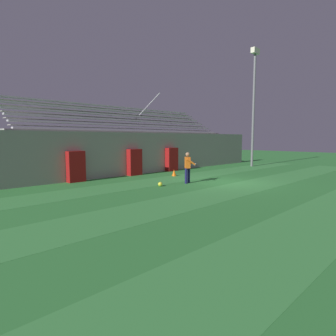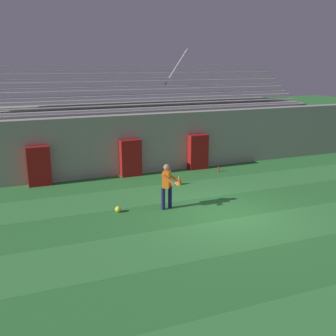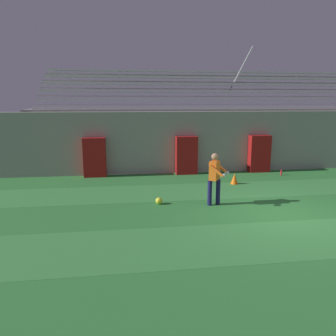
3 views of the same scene
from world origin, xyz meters
name	(u,v)px [view 3 (image 3 of 3)]	position (x,y,z in m)	size (l,w,h in m)	color
ground_plane	(285,216)	(0.00, 0.00, 0.00)	(80.00, 80.00, 0.00)	#2D7533
turf_stripe_mid	(314,237)	(0.00, -1.51, 0.00)	(28.00, 2.25, 0.01)	#38843D
turf_stripe_far	(246,189)	(0.00, 2.98, 0.00)	(28.00, 2.25, 0.01)	#38843D
back_wall	(220,141)	(0.00, 6.50, 1.40)	(24.00, 0.60, 2.80)	#999691
padding_pillar_gate_left	(186,155)	(-1.73, 5.95, 0.86)	(0.96, 0.44, 1.71)	maroon
padding_pillar_gate_right	(259,154)	(1.73, 5.95, 0.86)	(0.96, 0.44, 1.71)	maroon
padding_pillar_far_left	(95,157)	(-5.81, 5.95, 0.86)	(0.96, 0.44, 1.71)	maroon
bleacher_stand	(206,134)	(0.00, 9.19, 1.51)	(18.00, 4.75, 5.83)	#999691
goalkeeper	(215,176)	(-1.73, 1.31, 0.95)	(0.72, 0.74, 1.67)	#19194C
soccer_ball	(159,201)	(-3.47, 1.63, 0.11)	(0.22, 0.22, 0.22)	yellow
traffic_cone	(234,179)	(-0.18, 3.84, 0.21)	(0.30, 0.30, 0.42)	orange
water_bottle	(281,173)	(2.44, 5.07, 0.12)	(0.07, 0.07, 0.24)	red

